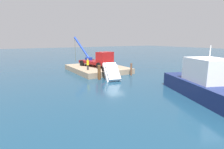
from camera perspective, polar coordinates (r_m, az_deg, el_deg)
name	(u,v)px	position (r m, az deg, el deg)	size (l,w,h in m)	color
ground	(115,77)	(26.40, 1.03, -0.82)	(200.00, 200.00, 0.00)	navy
dock	(97,69)	(31.34, -4.74, 1.82)	(10.74, 8.15, 0.84)	gray
crane_truck	(99,59)	(30.63, -4.27, 4.81)	(8.94, 4.16, 5.14)	maroon
dock_worker	(88,64)	(27.66, -7.73, 3.27)	(0.34, 0.34, 1.76)	#2E2E2E
salvaged_car	(112,76)	(24.36, 0.12, -0.34)	(4.25, 2.90, 3.51)	silver
moored_yacht	(224,97)	(17.88, 32.20, -6.10)	(13.65, 8.41, 6.47)	navy
piling_near	(99,72)	(24.70, -4.10, 0.66)	(0.43, 0.43, 1.98)	brown
piling_mid	(113,72)	(26.22, 0.23, 0.73)	(0.37, 0.37, 1.46)	#4F3E2D
piling_far	(131,69)	(27.66, 6.15, 1.64)	(0.29, 0.29, 1.87)	brown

